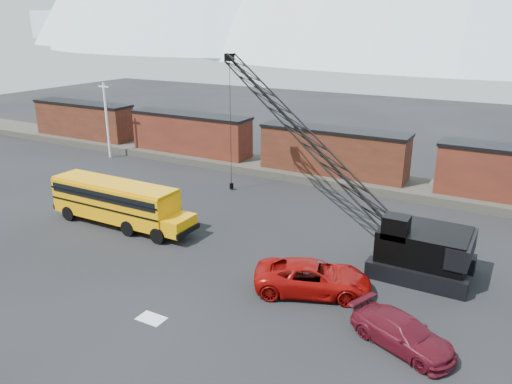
# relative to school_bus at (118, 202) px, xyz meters

# --- Properties ---
(ground) EXTENTS (160.00, 160.00, 0.00)m
(ground) POSITION_rel_school_bus_xyz_m (9.44, -4.29, -1.79)
(ground) COLOR black
(ground) RESTS_ON ground
(gravel_berm) EXTENTS (120.00, 5.00, 0.70)m
(gravel_berm) POSITION_rel_school_bus_xyz_m (9.44, 17.71, -1.44)
(gravel_berm) COLOR #47433A
(gravel_berm) RESTS_ON ground
(boxcar_west_far) EXTENTS (13.70, 3.10, 4.17)m
(boxcar_west_far) POSITION_rel_school_bus_xyz_m (-22.56, 17.71, 0.97)
(boxcar_west_far) COLOR #562418
(boxcar_west_far) RESTS_ON gravel_berm
(boxcar_west_near) EXTENTS (13.70, 3.10, 4.17)m
(boxcar_west_near) POSITION_rel_school_bus_xyz_m (-6.56, 17.71, 0.97)
(boxcar_west_near) COLOR #421912
(boxcar_west_near) RESTS_ON gravel_berm
(boxcar_mid) EXTENTS (13.70, 3.10, 4.17)m
(boxcar_mid) POSITION_rel_school_bus_xyz_m (9.44, 17.71, 0.97)
(boxcar_mid) COLOR #562418
(boxcar_mid) RESTS_ON gravel_berm
(utility_pole) EXTENTS (1.40, 0.24, 8.00)m
(utility_pole) POSITION_rel_school_bus_xyz_m (-14.56, 13.71, 2.36)
(utility_pole) COLOR silver
(utility_pole) RESTS_ON ground
(snow_patch) EXTENTS (1.40, 0.90, 0.02)m
(snow_patch) POSITION_rel_school_bus_xyz_m (9.94, -8.29, -1.78)
(snow_patch) COLOR silver
(snow_patch) RESTS_ON ground
(school_bus) EXTENTS (11.65, 2.65, 3.19)m
(school_bus) POSITION_rel_school_bus_xyz_m (0.00, 0.00, 0.00)
(school_bus) COLOR orange
(school_bus) RESTS_ON ground
(red_pickup) EXTENTS (6.89, 4.99, 1.74)m
(red_pickup) POSITION_rel_school_bus_xyz_m (15.87, -1.97, -0.92)
(red_pickup) COLOR #8B0806
(red_pickup) RESTS_ON ground
(maroon_suv) EXTENTS (5.41, 3.78, 1.45)m
(maroon_suv) POSITION_rel_school_bus_xyz_m (21.30, -4.48, -1.07)
(maroon_suv) COLOR #500E19
(maroon_suv) RESTS_ON ground
(crawler_crane) EXTENTS (21.04, 10.28, 11.76)m
(crawler_crane) POSITION_rel_school_bus_xyz_m (10.96, 6.91, 4.95)
(crawler_crane) COLOR black
(crawler_crane) RESTS_ON ground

